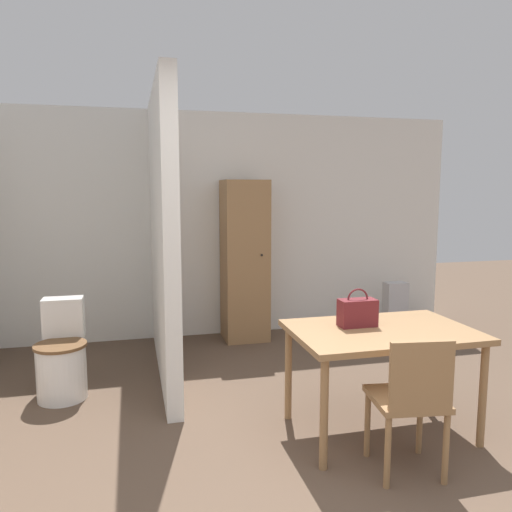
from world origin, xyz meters
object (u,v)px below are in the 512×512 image
object	(u,v)px
dining_table	(381,340)
toilet	(62,359)
space_heater	(395,307)
wooden_chair	(411,398)
handbag	(357,312)
wooden_cabinet	(245,261)

from	to	relation	value
dining_table	toilet	distance (m)	2.49
space_heater	wooden_chair	bearing A→B (deg)	-117.99
handbag	space_heater	bearing A→B (deg)	54.38
dining_table	wooden_cabinet	size ratio (longest dim) A/B	0.69
handbag	wooden_cabinet	bearing A→B (deg)	97.06
wooden_chair	handbag	world-z (taller)	handbag
handbag	wooden_cabinet	xyz separation A→B (m)	(-0.28, 2.25, 0.05)
toilet	wooden_cabinet	distance (m)	2.20
wooden_chair	space_heater	distance (m)	3.03
dining_table	handbag	distance (m)	0.24
handbag	wooden_cabinet	distance (m)	2.26
toilet	wooden_cabinet	size ratio (longest dim) A/B	0.43
wooden_chair	space_heater	size ratio (longest dim) A/B	1.42
wooden_cabinet	space_heater	world-z (taller)	wooden_cabinet
wooden_chair	handbag	size ratio (longest dim) A/B	3.21
dining_table	wooden_chair	world-z (taller)	wooden_chair
dining_table	wooden_cabinet	world-z (taller)	wooden_cabinet
dining_table	wooden_cabinet	xyz separation A→B (m)	(-0.41, 2.35, 0.23)
wooden_chair	space_heater	bearing A→B (deg)	69.84
dining_table	space_heater	distance (m)	2.55
dining_table	toilet	bearing A→B (deg)	151.86
toilet	handbag	distance (m)	2.36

